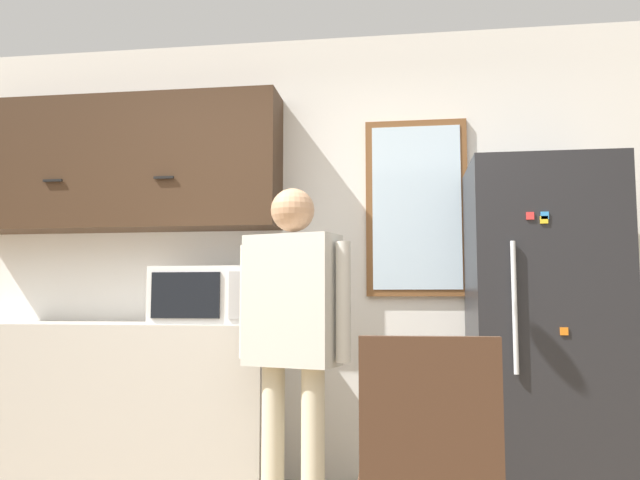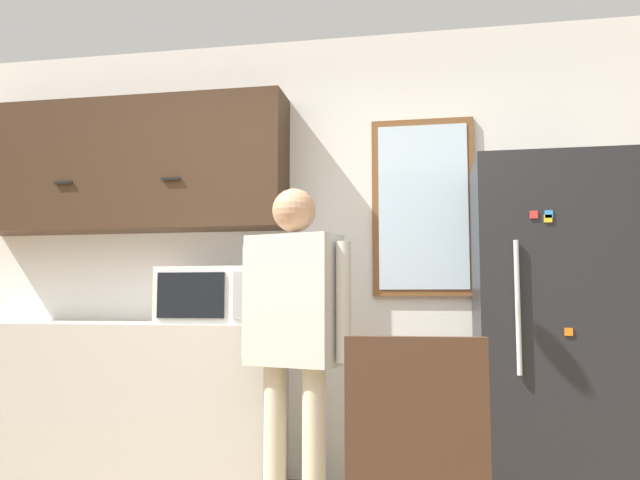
{
  "view_description": "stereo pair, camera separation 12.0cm",
  "coord_description": "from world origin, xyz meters",
  "px_view_note": "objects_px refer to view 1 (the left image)",
  "views": [
    {
      "loc": [
        0.54,
        -1.7,
        1.07
      ],
      "look_at": [
        0.15,
        1.13,
        1.34
      ],
      "focal_mm": 35.0,
      "sensor_mm": 36.0,
      "label": 1
    },
    {
      "loc": [
        0.66,
        -1.68,
        1.07
      ],
      "look_at": [
        0.15,
        1.13,
        1.34
      ],
      "focal_mm": 35.0,
      "sensor_mm": 36.0,
      "label": 2
    }
  ],
  "objects_px": {
    "refrigerator": "(544,334)",
    "chair": "(429,475)",
    "microwave": "(205,295)",
    "person": "(293,319)"
  },
  "relations": [
    {
      "from": "refrigerator",
      "to": "chair",
      "type": "bearing_deg",
      "value": -114.71
    },
    {
      "from": "microwave",
      "to": "person",
      "type": "relative_size",
      "value": 0.34
    },
    {
      "from": "person",
      "to": "chair",
      "type": "xyz_separation_m",
      "value": [
        0.6,
        -0.96,
        -0.44
      ]
    },
    {
      "from": "microwave",
      "to": "refrigerator",
      "type": "height_order",
      "value": "refrigerator"
    },
    {
      "from": "person",
      "to": "refrigerator",
      "type": "height_order",
      "value": "refrigerator"
    },
    {
      "from": "microwave",
      "to": "chair",
      "type": "relative_size",
      "value": 0.56
    },
    {
      "from": "person",
      "to": "microwave",
      "type": "bearing_deg",
      "value": 159.42
    },
    {
      "from": "microwave",
      "to": "refrigerator",
      "type": "xyz_separation_m",
      "value": [
        1.83,
        0.01,
        -0.2
      ]
    },
    {
      "from": "refrigerator",
      "to": "chair",
      "type": "distance_m",
      "value": 1.59
    },
    {
      "from": "refrigerator",
      "to": "chair",
      "type": "xyz_separation_m",
      "value": [
        -0.65,
        -1.4,
        -0.36
      ]
    }
  ]
}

